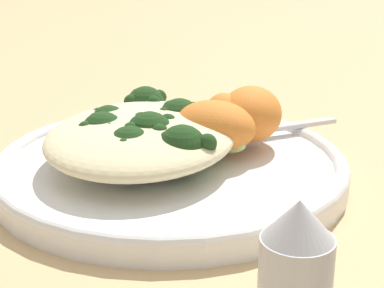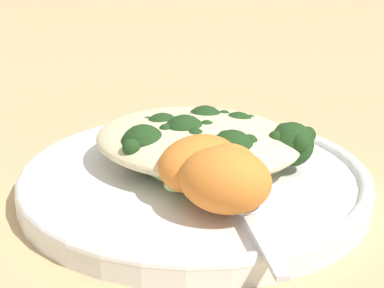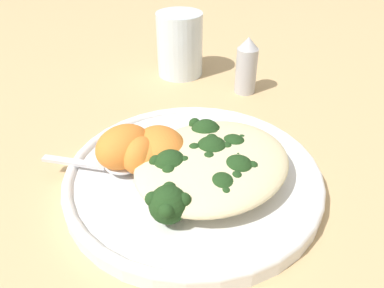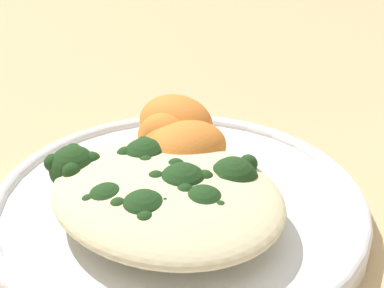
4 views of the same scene
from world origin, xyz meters
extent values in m
plane|color=tan|center=(0.00, 0.00, 0.00)|extent=(4.00, 4.00, 0.00)
cylinder|color=white|center=(0.00, 0.02, 0.01)|extent=(0.29, 0.29, 0.02)
torus|color=white|center=(0.00, 0.02, 0.02)|extent=(0.29, 0.29, 0.01)
ellipsoid|color=beige|center=(-0.01, 0.04, 0.04)|extent=(0.18, 0.15, 0.03)
ellipsoid|color=#ADC675|center=(0.04, 0.01, 0.03)|extent=(0.07, 0.10, 0.02)
sphere|color=#1E3D19|center=(0.07, 0.06, 0.04)|extent=(0.04, 0.04, 0.04)
sphere|color=#1E3D19|center=(0.08, 0.07, 0.05)|extent=(0.01, 0.01, 0.01)
sphere|color=#1E3D19|center=(0.06, 0.07, 0.05)|extent=(0.01, 0.01, 0.01)
sphere|color=#1E3D19|center=(0.06, 0.05, 0.05)|extent=(0.01, 0.01, 0.01)
sphere|color=#1E3D19|center=(0.08, 0.05, 0.05)|extent=(0.01, 0.01, 0.01)
ellipsoid|color=#ADC675|center=(0.02, -0.01, 0.03)|extent=(0.05, 0.07, 0.02)
sphere|color=#1E3D19|center=(0.03, 0.02, 0.04)|extent=(0.04, 0.04, 0.04)
sphere|color=#1E3D19|center=(0.04, 0.03, 0.05)|extent=(0.01, 0.01, 0.01)
sphere|color=#1E3D19|center=(0.02, 0.03, 0.05)|extent=(0.01, 0.01, 0.01)
sphere|color=#1E3D19|center=(0.02, 0.01, 0.05)|extent=(0.01, 0.01, 0.01)
sphere|color=#1E3D19|center=(0.04, 0.01, 0.05)|extent=(0.01, 0.01, 0.01)
ellipsoid|color=#ADC675|center=(0.01, 0.02, 0.03)|extent=(0.02, 0.11, 0.01)
sphere|color=#1E3D19|center=(0.02, 0.08, 0.04)|extent=(0.03, 0.03, 0.03)
sphere|color=#1E3D19|center=(0.02, 0.09, 0.04)|extent=(0.01, 0.01, 0.01)
sphere|color=#1E3D19|center=(0.00, 0.08, 0.04)|extent=(0.01, 0.01, 0.01)
sphere|color=#1E3D19|center=(0.02, 0.06, 0.04)|extent=(0.01, 0.01, 0.01)
ellipsoid|color=#ADC675|center=(0.00, 0.02, 0.03)|extent=(0.05, 0.11, 0.02)
sphere|color=#1E3D19|center=(-0.01, 0.07, 0.04)|extent=(0.04, 0.04, 0.04)
sphere|color=#1E3D19|center=(0.00, 0.08, 0.05)|extent=(0.01, 0.01, 0.01)
sphere|color=#1E3D19|center=(-0.02, 0.08, 0.05)|extent=(0.01, 0.01, 0.01)
sphere|color=#1E3D19|center=(-0.02, 0.06, 0.05)|extent=(0.01, 0.01, 0.01)
sphere|color=#1E3D19|center=(0.00, 0.06, 0.05)|extent=(0.01, 0.01, 0.01)
ellipsoid|color=#ADC675|center=(0.00, 0.00, 0.03)|extent=(0.05, 0.08, 0.02)
sphere|color=#1E3D19|center=(-0.02, 0.03, 0.04)|extent=(0.04, 0.04, 0.04)
sphere|color=#1E3D19|center=(0.00, 0.04, 0.05)|extent=(0.02, 0.02, 0.02)
sphere|color=#1E3D19|center=(-0.03, 0.04, 0.05)|extent=(0.02, 0.02, 0.02)
sphere|color=#1E3D19|center=(-0.03, 0.02, 0.05)|extent=(0.02, 0.02, 0.02)
sphere|color=#1E3D19|center=(0.00, 0.02, 0.05)|extent=(0.02, 0.02, 0.02)
ellipsoid|color=#ADC675|center=(-0.01, 0.00, 0.03)|extent=(0.07, 0.08, 0.01)
sphere|color=#1E3D19|center=(-0.04, 0.04, 0.04)|extent=(0.04, 0.04, 0.04)
sphere|color=#1E3D19|center=(-0.03, 0.05, 0.05)|extent=(0.01, 0.01, 0.01)
sphere|color=#1E3D19|center=(-0.05, 0.04, 0.05)|extent=(0.01, 0.01, 0.01)
sphere|color=#1E3D19|center=(-0.03, 0.03, 0.05)|extent=(0.01, 0.01, 0.01)
ellipsoid|color=#ADC675|center=(-0.01, -0.01, 0.03)|extent=(0.06, 0.04, 0.02)
sphere|color=#1E3D19|center=(-0.04, 0.00, 0.04)|extent=(0.04, 0.04, 0.04)
sphere|color=#1E3D19|center=(-0.04, 0.01, 0.05)|extent=(0.01, 0.01, 0.01)
sphere|color=#1E3D19|center=(-0.04, -0.02, 0.05)|extent=(0.01, 0.01, 0.01)
ellipsoid|color=orange|center=(0.05, -0.04, 0.05)|extent=(0.07, 0.06, 0.05)
ellipsoid|color=orange|center=(0.03, -0.02, 0.04)|extent=(0.08, 0.07, 0.04)
ellipsoid|color=orange|center=(0.02, -0.01, 0.04)|extent=(0.07, 0.08, 0.04)
ellipsoid|color=orange|center=(0.04, -0.02, 0.04)|extent=(0.05, 0.05, 0.04)
sphere|color=#234723|center=(-0.04, 0.03, 0.03)|extent=(0.02, 0.02, 0.02)
sphere|color=#234723|center=(-0.04, 0.04, 0.04)|extent=(0.02, 0.02, 0.02)
sphere|color=#234723|center=(-0.05, 0.03, 0.03)|extent=(0.02, 0.02, 0.02)
sphere|color=#234723|center=(-0.05, 0.02, 0.04)|extent=(0.02, 0.02, 0.02)
sphere|color=#234723|center=(-0.04, 0.02, 0.03)|extent=(0.02, 0.02, 0.02)
cube|color=silver|center=(0.09, -0.08, 0.02)|extent=(0.05, 0.07, 0.00)
ellipsoid|color=silver|center=(0.06, -0.03, 0.03)|extent=(0.04, 0.04, 0.01)
cone|color=#B2B2B7|center=(-0.22, -0.09, 0.08)|extent=(0.03, 0.03, 0.02)
camera|label=1|loc=(-0.47, -0.10, 0.21)|focal=60.00mm
camera|label=2|loc=(0.20, -0.42, 0.23)|focal=60.00mm
camera|label=3|loc=(0.22, 0.26, 0.28)|focal=35.00mm
camera|label=4|loc=(-0.26, 0.33, 0.29)|focal=60.00mm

